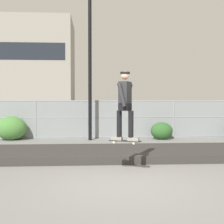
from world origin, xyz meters
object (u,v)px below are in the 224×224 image
at_px(street_lamp, 90,41).
at_px(parked_car_near, 13,118).
at_px(shrub_center, 162,131).
at_px(skateboard, 125,141).
at_px(skater, 125,101).
at_px(shrub_left, 11,128).

relative_size(street_lamp, parked_car_near, 1.62).
bearing_deg(shrub_center, parked_car_near, 154.94).
bearing_deg(parked_car_near, shrub_center, -25.06).
xyz_separation_m(skateboard, shrub_center, (2.46, 6.71, -0.40)).
height_order(parked_car_near, shrub_center, parked_car_near).
distance_m(skater, shrub_left, 8.39).
bearing_deg(shrub_left, skater, -56.57).
distance_m(skateboard, street_lamp, 7.68).
height_order(shrub_left, shrub_center, shrub_left).
bearing_deg(skater, shrub_left, 123.43).
distance_m(street_lamp, shrub_left, 5.43).
xyz_separation_m(parked_car_near, shrub_center, (7.81, -3.65, -0.44)).
xyz_separation_m(skateboard, street_lamp, (-0.91, 6.64, 3.74)).
bearing_deg(skateboard, shrub_left, 123.43).
height_order(skateboard, skater, skater).
bearing_deg(shrub_left, shrub_center, -1.77).
bearing_deg(skateboard, parked_car_near, 117.32).
relative_size(shrub_left, shrub_center, 1.37).
distance_m(skateboard, shrub_left, 8.30).
relative_size(skater, street_lamp, 0.23).
height_order(street_lamp, parked_car_near, street_lamp).
bearing_deg(parked_car_near, street_lamp, -39.97).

